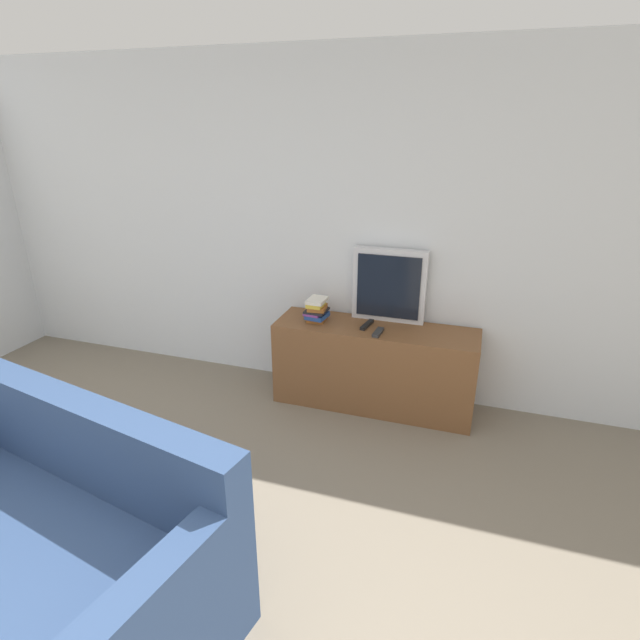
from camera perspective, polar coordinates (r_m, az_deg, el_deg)
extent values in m
cube|color=silver|center=(3.94, -0.21, 10.26)|extent=(9.00, 0.06, 2.60)
cube|color=brown|center=(3.89, 6.19, -5.29)|extent=(1.52, 0.44, 0.66)
cube|color=silver|center=(3.81, 7.93, 3.96)|extent=(0.55, 0.08, 0.56)
cube|color=black|center=(3.77, 7.80, 3.75)|extent=(0.47, 0.01, 0.48)
cube|color=navy|center=(2.81, -30.03, -23.31)|extent=(1.98, 1.23, 0.47)
cube|color=navy|center=(2.67, -25.24, -12.34)|extent=(1.84, 0.51, 0.44)
cube|color=navy|center=(2.21, -16.91, -31.49)|extent=(0.31, 0.90, 0.71)
cube|color=#995623|center=(3.85, -0.34, 0.14)|extent=(0.14, 0.15, 0.03)
cube|color=#23478E|center=(3.83, -0.32, 0.52)|extent=(0.16, 0.19, 0.03)
cube|color=#7A3884|center=(3.83, -0.55, 0.91)|extent=(0.14, 0.20, 0.02)
cube|color=black|center=(3.82, -0.40, 1.10)|extent=(0.16, 0.18, 0.02)
cube|color=#995623|center=(3.81, -0.30, 1.42)|extent=(0.14, 0.17, 0.03)
cube|color=gold|center=(3.79, -0.48, 1.82)|extent=(0.12, 0.15, 0.03)
cube|color=silver|center=(3.78, -0.35, 2.27)|extent=(0.13, 0.18, 0.03)
cube|color=black|center=(3.76, 5.39, -0.55)|extent=(0.07, 0.19, 0.02)
cube|color=#2D2D2D|center=(3.63, 6.65, -1.41)|extent=(0.06, 0.16, 0.02)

